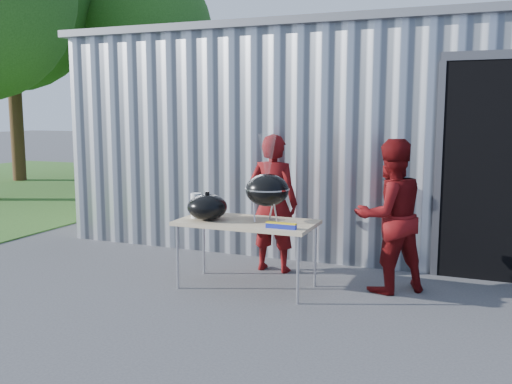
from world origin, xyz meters
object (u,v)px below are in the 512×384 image
at_px(folding_table, 247,225).
at_px(person_cook, 273,203).
at_px(kettle_grill, 267,184).
at_px(person_bystander, 390,216).

bearing_deg(folding_table, person_cook, 87.69).
distance_m(kettle_grill, person_cook, 0.79).
bearing_deg(person_cook, folding_table, 87.84).
height_order(kettle_grill, person_bystander, kettle_grill).
xyz_separation_m(folding_table, person_bystander, (1.46, 0.47, 0.12)).
bearing_deg(kettle_grill, folding_table, -166.10).
height_order(kettle_grill, person_cook, kettle_grill).
relative_size(kettle_grill, person_cook, 0.57).
relative_size(folding_table, person_bystander, 0.91).
distance_m(folding_table, person_cook, 0.76).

